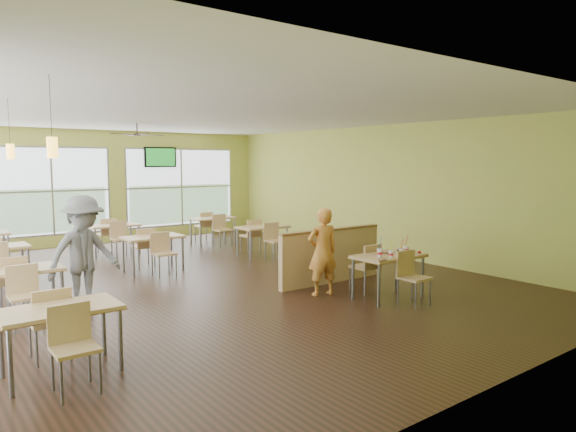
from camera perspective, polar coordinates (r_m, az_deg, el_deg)
The scene contains 18 objects.
room at distance 9.87m, azimuth -9.99°, elevation 1.84°, with size 12.00×12.04×3.20m.
window_bays at distance 12.01m, azimuth -28.23°, elevation 1.35°, with size 9.24×10.24×2.38m.
main_table at distance 8.83m, azimuth 11.11°, elevation -5.00°, with size 1.22×1.52×0.87m.
half_wall_divider at distance 9.86m, azimuth 4.79°, elevation -4.40°, with size 2.40×0.14×1.04m.
dining_tables at distance 11.15m, azimuth -18.76°, elevation -2.93°, with size 6.92×8.72×0.87m.
ceiling_fan at distance 12.60m, azimuth -16.42°, elevation 8.70°, with size 1.25×1.25×0.29m.
tv_backwall at distance 15.95m, azimuth -14.00°, elevation 6.36°, with size 1.00×0.07×0.60m.
man_plaid at distance 8.89m, azimuth 3.85°, elevation -3.98°, with size 0.56×0.37×1.52m, color #D04417.
patron_grey at distance 8.53m, azimuth -21.75°, elevation -3.89°, with size 1.16×0.67×1.80m, color slate.
cup_blue at distance 8.52m, azimuth 10.18°, elevation -4.06°, with size 0.11×0.11×0.38m.
cup_yellow at distance 8.53m, azimuth 11.38°, elevation -4.15°, with size 0.09×0.09×0.32m.
cup_red_near at distance 8.71m, azimuth 12.53°, elevation -3.96°, with size 0.09×0.09×0.32m.
cup_red_far at distance 9.02m, azimuth 13.01°, elevation -3.61°, with size 0.09×0.09×0.33m.
food_basket at distance 9.06m, azimuth 12.80°, elevation -3.78°, with size 0.27×0.27×0.06m.
ketchup_cup at distance 9.10m, azimuth 14.38°, elevation -3.92°, with size 0.06×0.06×0.02m, color #A20000.
wrapper_left at distance 8.26m, azimuth 10.44°, elevation -4.78°, with size 0.16×0.14×0.04m, color #A2794E.
wrapper_mid at distance 8.97m, azimuth 10.99°, elevation -3.88°, with size 0.22×0.20×0.06m, color #A2794E.
wrapper_right at distance 8.85m, azimuth 13.01°, elevation -4.11°, with size 0.16×0.14×0.04m, color #A2794E.
Camera 1 is at (-4.49, -8.76, 2.30)m, focal length 32.00 mm.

